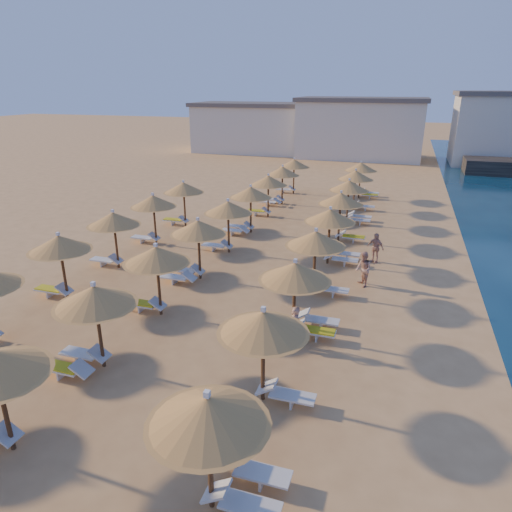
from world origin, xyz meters
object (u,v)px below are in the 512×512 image
(parasol_row_east, at_px, (316,240))
(parasol_row_west, at_px, (198,228))
(beachgoer_c, at_px, (375,248))
(beachgoer_a, at_px, (294,327))
(beachgoer_b, at_px, (363,269))

(parasol_row_east, relative_size, parasol_row_west, 1.00)
(parasol_row_west, relative_size, beachgoer_c, 25.87)
(parasol_row_west, bearing_deg, beachgoer_c, 31.48)
(parasol_row_east, relative_size, beachgoer_c, 25.87)
(parasol_row_west, bearing_deg, beachgoer_a, -39.07)
(parasol_row_east, distance_m, beachgoer_a, 4.94)
(parasol_row_west, relative_size, beachgoer_b, 24.90)
(parasol_row_west, bearing_deg, parasol_row_east, 0.00)
(parasol_row_west, xyz_separation_m, beachgoer_b, (7.49, 1.49, -1.70))
(beachgoer_c, relative_size, beachgoer_a, 1.00)
(beachgoer_b, bearing_deg, parasol_row_east, -81.20)
(beachgoer_c, bearing_deg, beachgoer_a, -77.74)
(beachgoer_b, xyz_separation_m, beachgoer_c, (0.31, 3.29, -0.03))
(parasol_row_west, height_order, beachgoer_b, parasol_row_west)
(parasol_row_west, height_order, beachgoer_a, parasol_row_west)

